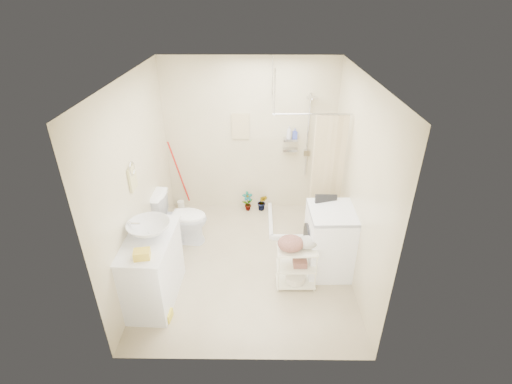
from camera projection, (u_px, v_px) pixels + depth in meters
floor at (248, 262)px, 5.35m from camera, size 3.20×3.20×0.00m
ceiling at (245, 78)px, 4.09m from camera, size 2.80×3.20×0.04m
wall_back at (250, 138)px, 6.12m from camera, size 2.80×0.04×2.60m
wall_front at (241, 264)px, 3.32m from camera, size 2.80×0.04×2.60m
wall_left at (137, 182)px, 4.73m from camera, size 0.04×3.20×2.60m
wall_right at (357, 183)px, 4.71m from camera, size 0.04×3.20×2.60m
vanity at (151, 269)px, 4.53m from camera, size 0.63×1.06×0.91m
sink at (149, 229)px, 4.32m from camera, size 0.63×0.63×0.17m
counter_basket at (142, 254)px, 3.97m from camera, size 0.19×0.16×0.10m
floor_basket at (163, 314)px, 4.40m from camera, size 0.31×0.25×0.15m
toilet at (180, 217)px, 5.62m from camera, size 0.85×0.53×0.83m
mop at (178, 175)px, 6.37m from camera, size 0.14×0.14×1.30m
potted_plant_a at (248, 201)px, 6.51m from camera, size 0.22×0.18×0.36m
potted_plant_b at (262, 202)px, 6.52m from camera, size 0.20×0.17×0.31m
hanging_towel at (241, 126)px, 6.01m from camera, size 0.28×0.03×0.42m
towel_ring at (132, 177)px, 4.47m from camera, size 0.04×0.22×0.34m
tp_holder at (148, 218)px, 5.05m from camera, size 0.08×0.12×0.14m
shower at (304, 166)px, 5.75m from camera, size 1.10×1.10×2.10m
shampoo_bottle_a at (289, 132)px, 5.98m from camera, size 0.10×0.10×0.21m
shampoo_bottle_b at (295, 133)px, 6.01m from camera, size 0.08×0.08×0.16m
washing_machine at (332, 241)px, 5.00m from camera, size 0.67×0.69×0.95m
laundry_rack at (296, 263)px, 4.78m from camera, size 0.51×0.30×0.70m
ironing_board at (323, 232)px, 5.05m from camera, size 0.32×0.16×1.10m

